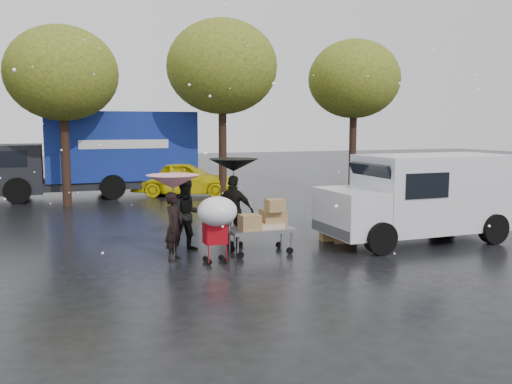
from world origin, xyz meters
name	(u,v)px	position (x,y,z in m)	size (l,w,h in m)	color
ground	(247,260)	(0.00, 0.00, 0.00)	(90.00, 90.00, 0.00)	black
person_pink	(174,226)	(-1.49, 0.63, 0.75)	(0.55, 0.36, 1.50)	black
person_middle	(188,215)	(-1.01, 1.36, 0.85)	(0.83, 0.65, 1.71)	black
person_black	(234,211)	(0.13, 1.35, 0.88)	(1.03, 0.43, 1.75)	black
umbrella_pink	(173,182)	(-1.49, 0.63, 1.73)	(1.16, 1.16, 1.88)	#4C4C4C
umbrella_black	(234,165)	(0.13, 1.35, 2.00)	(1.20, 1.20, 2.15)	#4C4C4C
vendor_cart	(264,222)	(0.58, 0.49, 0.73)	(1.52, 0.80, 1.27)	slate
shopping_cart	(217,215)	(-0.72, -0.11, 1.06)	(0.84, 0.84, 1.46)	#A60914
white_van	(421,196)	(4.85, 0.38, 1.16)	(4.91, 2.18, 2.20)	silver
blue_truck	(101,154)	(-2.08, 12.32, 1.76)	(8.30, 2.60, 3.50)	navy
box_ground_near	(345,233)	(2.94, 0.87, 0.25)	(0.55, 0.44, 0.49)	olive
box_ground_far	(328,234)	(2.65, 1.21, 0.16)	(0.41, 0.32, 0.32)	olive
yellow_taxi	(184,178)	(1.20, 11.32, 0.74)	(1.75, 4.36, 1.49)	yellow
tree_row	(147,70)	(-0.47, 10.00, 5.02)	(21.60, 4.40, 7.12)	black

